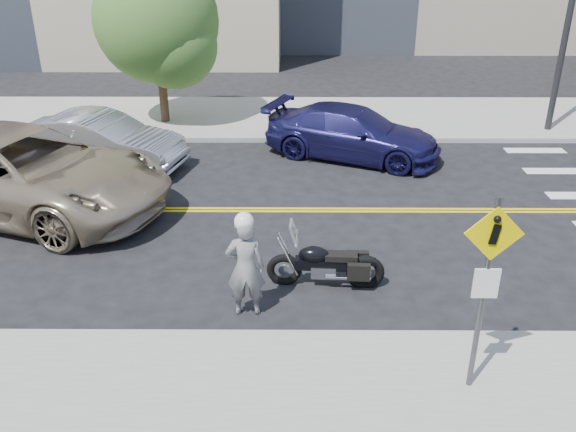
% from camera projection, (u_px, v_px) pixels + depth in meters
% --- Properties ---
extents(ground_plane, '(120.00, 120.00, 0.00)m').
position_uv_depth(ground_plane, '(225.00, 210.00, 14.69)').
color(ground_plane, black).
rests_on(ground_plane, ground).
extents(sidewalk_far, '(60.00, 5.00, 0.15)m').
position_uv_depth(sidewalk_far, '(246.00, 117.00, 21.41)').
color(sidewalk_far, '#9E9B91').
rests_on(sidewalk_far, ground_plane).
extents(pedestrian_sign, '(0.78, 0.08, 3.00)m').
position_uv_depth(pedestrian_sign, '(486.00, 279.00, 8.13)').
color(pedestrian_sign, '#4C4C51').
rests_on(pedestrian_sign, sidewalk_near).
extents(motorcyclist, '(0.70, 0.48, 1.96)m').
position_uv_depth(motorcyclist, '(245.00, 265.00, 10.40)').
color(motorcyclist, '#A4A4A8').
rests_on(motorcyclist, ground).
extents(motorcycle, '(2.17, 0.77, 1.30)m').
position_uv_depth(motorcycle, '(326.00, 255.00, 11.37)').
color(motorcycle, black).
rests_on(motorcycle, ground).
extents(suv, '(7.77, 5.43, 1.97)m').
position_uv_depth(suv, '(23.00, 172.00, 14.26)').
color(suv, tan).
rests_on(suv, ground).
extents(parked_car_silver, '(4.94, 2.73, 1.54)m').
position_uv_depth(parked_car_silver, '(100.00, 142.00, 16.90)').
color(parked_car_silver, '#ACADB4').
rests_on(parked_car_silver, ground).
extents(parked_car_blue, '(5.52, 3.91, 1.48)m').
position_uv_depth(parked_car_blue, '(353.00, 133.00, 17.70)').
color(parked_car_blue, navy).
rests_on(parked_car_blue, ground).
extents(tree_far_a, '(3.98, 3.98, 5.44)m').
position_uv_depth(tree_far_a, '(157.00, 20.00, 19.38)').
color(tree_far_a, '#382619').
rests_on(tree_far_a, ground).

